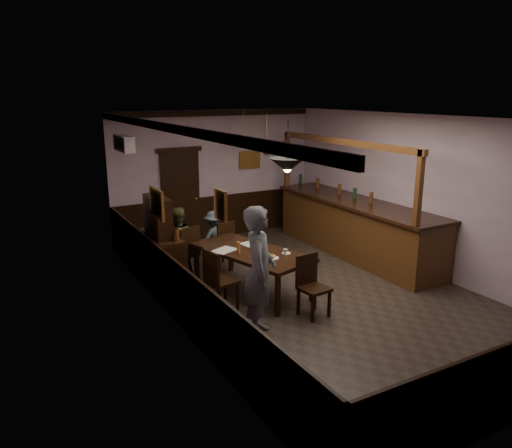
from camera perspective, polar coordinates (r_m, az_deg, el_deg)
room at (r=8.43m, az=6.65°, el=1.73°), size 5.01×8.01×3.01m
dining_table at (r=8.64m, az=-0.52°, el=-3.45°), size 1.55×2.39×0.75m
chair_far_left at (r=9.33m, az=-7.93°, el=-3.01°), size 0.55×0.55×1.02m
chair_far_right at (r=9.87m, az=-3.79°, el=-2.13°), size 0.48×0.48×0.94m
chair_near at (r=7.86m, az=6.30°, el=-6.65°), size 0.46×0.46×0.97m
chair_side at (r=7.96m, az=-4.43°, el=-6.13°), size 0.50×0.50×1.01m
person_standing at (r=7.01m, az=0.38°, el=-5.55°), size 0.75×0.83×1.91m
person_seated_left at (r=9.52m, az=-8.98°, el=-2.03°), size 0.79×0.71×1.32m
person_seated_right at (r=10.07m, az=-4.80°, el=-1.57°), size 0.79×0.55×1.11m
newspaper_left at (r=8.63m, az=-3.64°, el=-3.01°), size 0.50×0.44×0.01m
newspaper_right at (r=9.00m, az=-0.38°, el=-2.22°), size 0.46×0.37×0.01m
napkin at (r=8.41m, az=0.40°, el=-3.48°), size 0.18×0.18×0.00m
saucer at (r=8.47m, az=3.48°, el=-3.35°), size 0.15×0.15×0.01m
coffee_cup at (r=8.43m, az=3.36°, el=-3.13°), size 0.10×0.10×0.07m
pastry_plate at (r=8.22m, az=1.87°, el=-3.90°), size 0.22×0.22×0.01m
pastry_ring_a at (r=8.19m, az=1.41°, el=-3.77°), size 0.13×0.13×0.04m
pastry_ring_b at (r=8.22m, az=1.80°, el=-3.69°), size 0.13×0.13×0.04m
soda_can at (r=8.53m, az=0.19°, el=-2.81°), size 0.07×0.07×0.12m
beer_glass at (r=8.45m, az=-2.02°, el=-2.71°), size 0.06×0.06×0.20m
water_glass at (r=8.69m, az=-0.26°, el=-2.36°), size 0.06×0.06×0.15m
pepper_mill at (r=7.82m, az=1.32°, el=-4.40°), size 0.04×0.04×0.14m
sideboard at (r=8.94m, az=-10.70°, el=-3.19°), size 0.45×1.26×1.67m
bar_counter at (r=10.79m, az=11.30°, el=-0.29°), size 1.03×4.45×2.49m
door_back at (r=11.55m, az=-8.59°, el=2.99°), size 0.90×0.06×2.10m
ac_unit at (r=9.91m, az=-14.86°, el=8.90°), size 0.20×0.85×0.30m
picture_left_small at (r=5.72m, az=-4.07°, el=2.15°), size 0.04×0.28×0.36m
picture_left_large at (r=8.00m, az=-11.28°, el=2.31°), size 0.04×0.62×0.48m
picture_back at (r=12.16m, az=-0.72°, el=7.34°), size 0.55×0.04×0.42m
pendant_iron at (r=7.72m, az=3.60°, el=6.72°), size 0.56×0.56×0.80m
pendant_brass_mid at (r=9.81m, az=1.23°, el=8.43°), size 0.20×0.20×0.81m
pendant_brass_far at (r=11.08m, az=-1.39°, el=9.18°), size 0.20×0.20×0.81m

